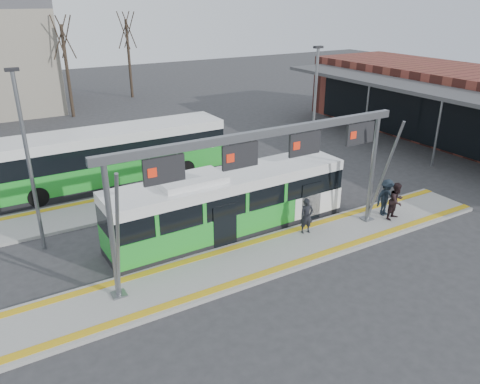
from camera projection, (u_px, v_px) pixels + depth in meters
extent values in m
plane|color=#2D2D30|center=(275.00, 255.00, 19.45)|extent=(120.00, 120.00, 0.00)
cube|color=gray|center=(275.00, 253.00, 19.42)|extent=(22.00, 3.00, 0.15)
cube|color=gray|center=(121.00, 205.00, 23.89)|extent=(20.00, 3.00, 0.15)
cube|color=gold|center=(260.00, 240.00, 20.30)|extent=(22.00, 0.35, 0.02)
cube|color=gold|center=(291.00, 264.00, 18.48)|extent=(22.00, 0.35, 0.02)
cube|color=gold|center=(115.00, 196.00, 24.77)|extent=(20.00, 0.35, 0.02)
cylinder|color=slate|center=(111.00, 232.00, 15.60)|extent=(0.20, 0.20, 5.05)
cube|color=slate|center=(119.00, 294.00, 16.57)|extent=(0.50, 0.50, 0.06)
cylinder|color=slate|center=(118.00, 240.00, 15.05)|extent=(0.12, 1.46, 4.90)
cylinder|color=slate|center=(372.00, 169.00, 21.24)|extent=(0.20, 0.20, 5.05)
cube|color=slate|center=(367.00, 219.00, 22.21)|extent=(0.50, 0.50, 0.06)
cylinder|color=slate|center=(384.00, 174.00, 20.69)|extent=(0.12, 1.46, 4.90)
cube|color=slate|center=(263.00, 134.00, 17.45)|extent=(13.00, 0.25, 0.30)
cube|color=black|center=(164.00, 170.00, 15.84)|extent=(1.50, 0.12, 0.95)
cube|color=red|center=(152.00, 173.00, 15.57)|extent=(0.32, 0.02, 0.32)
cube|color=black|center=(240.00, 156.00, 17.25)|extent=(1.50, 0.12, 0.95)
cube|color=red|center=(230.00, 158.00, 16.98)|extent=(0.32, 0.02, 0.32)
cube|color=black|center=(305.00, 144.00, 18.66)|extent=(1.50, 0.12, 0.95)
cube|color=red|center=(297.00, 146.00, 18.39)|extent=(0.32, 0.02, 0.32)
cube|color=black|center=(360.00, 133.00, 20.07)|extent=(1.50, 0.12, 0.95)
cube|color=red|center=(353.00, 135.00, 19.80)|extent=(0.32, 0.02, 0.32)
cube|color=black|center=(467.00, 129.00, 30.22)|extent=(0.15, 28.00, 3.60)
cube|color=#3F3F42|center=(461.00, 96.00, 28.72)|extent=(4.00, 30.00, 0.25)
cylinder|color=slate|center=(437.00, 133.00, 28.75)|extent=(0.14, 0.14, 4.30)
cylinder|color=slate|center=(367.00, 114.00, 33.51)|extent=(0.14, 0.14, 4.30)
cube|color=black|center=(230.00, 229.00, 21.29)|extent=(11.21, 2.61, 0.33)
cube|color=green|center=(230.00, 215.00, 21.02)|extent=(11.21, 2.61, 1.07)
cube|color=black|center=(230.00, 194.00, 20.63)|extent=(11.21, 2.54, 0.93)
cube|color=white|center=(230.00, 180.00, 20.36)|extent=(11.21, 2.61, 0.46)
cube|color=orange|center=(326.00, 160.00, 23.11)|extent=(0.09, 1.66, 0.26)
cube|color=white|center=(191.00, 180.00, 19.31)|extent=(2.83, 1.72, 0.28)
cylinder|color=black|center=(158.00, 256.00, 18.46)|extent=(0.94, 0.30, 0.93)
cylinder|color=black|center=(140.00, 235.00, 20.08)|extent=(0.94, 0.30, 0.93)
cylinder|color=black|center=(302.00, 214.00, 21.99)|extent=(0.94, 0.30, 0.93)
cylinder|color=black|center=(276.00, 199.00, 23.61)|extent=(0.94, 0.30, 0.93)
cube|color=black|center=(117.00, 179.00, 26.95)|extent=(12.66, 2.73, 0.37)
cube|color=green|center=(116.00, 166.00, 26.64)|extent=(12.66, 2.73, 1.21)
cube|color=black|center=(114.00, 147.00, 26.20)|extent=(12.66, 2.65, 1.05)
cube|color=white|center=(112.00, 134.00, 25.90)|extent=(12.66, 2.73, 0.53)
cylinder|color=black|center=(38.00, 197.00, 23.78)|extent=(1.06, 0.32, 1.05)
cylinder|color=black|center=(31.00, 182.00, 25.67)|extent=(1.06, 0.32, 1.05)
cylinder|color=black|center=(186.00, 168.00, 27.66)|extent=(1.06, 0.32, 1.05)
cylinder|color=black|center=(170.00, 157.00, 29.55)|extent=(1.06, 0.32, 1.05)
imported|color=black|center=(307.00, 216.00, 20.67)|extent=(0.67, 0.52, 1.62)
imported|color=black|center=(396.00, 201.00, 21.96)|extent=(0.98, 0.83, 1.80)
imported|color=black|center=(386.00, 197.00, 22.35)|extent=(1.18, 0.69, 1.81)
cylinder|color=#382B21|center=(67.00, 72.00, 40.31)|extent=(0.28, 0.28, 7.80)
cylinder|color=#382B21|center=(129.00, 59.00, 48.37)|extent=(0.28, 0.28, 7.83)
cylinder|color=slate|center=(30.00, 166.00, 18.50)|extent=(0.16, 0.16, 7.47)
cube|color=black|center=(12.00, 70.00, 17.06)|extent=(0.50, 0.25, 0.12)
cylinder|color=slate|center=(314.00, 118.00, 25.68)|extent=(0.16, 0.16, 7.51)
cube|color=black|center=(318.00, 47.00, 24.23)|extent=(0.50, 0.25, 0.12)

